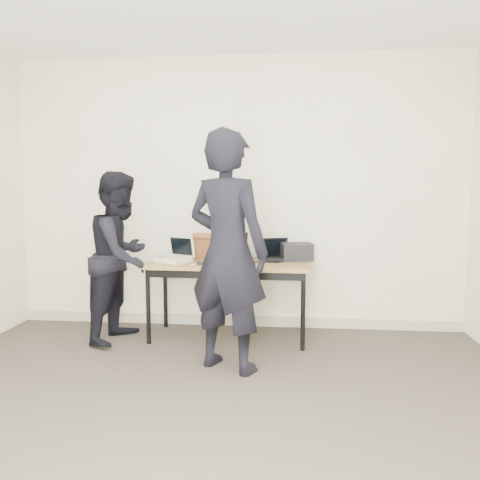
# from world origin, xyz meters

# --- Properties ---
(room) EXTENTS (4.60, 4.60, 2.80)m
(room) POSITION_xyz_m (0.00, 0.00, 1.35)
(room) COLOR #3F3730
(room) RESTS_ON ground
(desk) EXTENTS (1.52, 0.70, 0.72)m
(desk) POSITION_xyz_m (-0.03, 1.82, 0.66)
(desk) COLOR olive
(desk) RESTS_ON ground
(laptop_beige) EXTENTS (0.38, 0.38, 0.23)m
(laptop_beige) POSITION_xyz_m (-0.53, 1.81, 0.77)
(laptop_beige) COLOR beige
(laptop_beige) RESTS_ON desk
(laptop_center) EXTENTS (0.44, 0.43, 0.27)m
(laptop_center) POSITION_xyz_m (0.00, 1.78, 0.78)
(laptop_center) COLOR black
(laptop_center) RESTS_ON desk
(laptop_right) EXTENTS (0.36, 0.35, 0.21)m
(laptop_right) POSITION_xyz_m (0.41, 2.00, 0.77)
(laptop_right) COLOR black
(laptop_right) RESTS_ON desk
(leather_satchel) EXTENTS (0.38, 0.21, 0.25)m
(leather_satchel) POSITION_xyz_m (-0.21, 2.04, 0.85)
(leather_satchel) COLOR brown
(leather_satchel) RESTS_ON desk
(tissue) EXTENTS (0.14, 0.11, 0.08)m
(tissue) POSITION_xyz_m (-0.18, 2.05, 1.00)
(tissue) COLOR white
(tissue) RESTS_ON leather_satchel
(equipment_box) EXTENTS (0.32, 0.28, 0.16)m
(equipment_box) POSITION_xyz_m (0.60, 2.01, 0.80)
(equipment_box) COLOR black
(equipment_box) RESTS_ON desk
(power_brick) EXTENTS (0.09, 0.06, 0.03)m
(power_brick) POSITION_xyz_m (-0.25, 1.65, 0.74)
(power_brick) COLOR black
(power_brick) RESTS_ON desk
(cables) EXTENTS (0.90, 0.50, 0.01)m
(cables) POSITION_xyz_m (0.13, 1.84, 0.72)
(cables) COLOR silver
(cables) RESTS_ON desk
(person_typist) EXTENTS (0.79, 0.68, 1.84)m
(person_typist) POSITION_xyz_m (0.06, 1.07, 0.92)
(person_typist) COLOR black
(person_typist) RESTS_ON ground
(person_observer) EXTENTS (0.71, 0.85, 1.55)m
(person_observer) POSITION_xyz_m (-1.01, 1.70, 0.78)
(person_observer) COLOR black
(person_observer) RESTS_ON ground
(baseboard) EXTENTS (4.50, 0.03, 0.10)m
(baseboard) POSITION_xyz_m (0.00, 2.23, 0.05)
(baseboard) COLOR #ADA790
(baseboard) RESTS_ON ground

